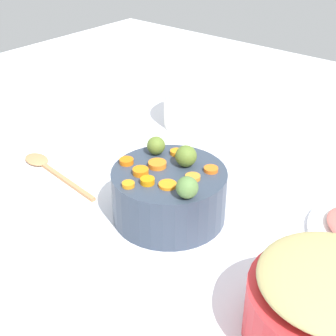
{
  "coord_description": "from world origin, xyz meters",
  "views": [
    {
      "loc": [
        -0.64,
        -0.59,
        0.62
      ],
      "look_at": [
        -0.0,
        -0.06,
        0.14
      ],
      "focal_mm": 51.99,
      "sensor_mm": 36.0,
      "label": 1
    }
  ],
  "objects_px": {
    "metal_pot": "(326,316)",
    "casserole_dish": "(207,106)",
    "wooden_spoon": "(45,166)",
    "serving_bowl_carrots": "(168,195)"
  },
  "relations": [
    {
      "from": "metal_pot",
      "to": "casserole_dish",
      "type": "bearing_deg",
      "value": 48.82
    },
    {
      "from": "wooden_spoon",
      "to": "casserole_dish",
      "type": "bearing_deg",
      "value": -18.36
    },
    {
      "from": "serving_bowl_carrots",
      "to": "casserole_dish",
      "type": "xyz_separation_m",
      "value": [
        0.42,
        0.21,
        0.0
      ]
    },
    {
      "from": "metal_pot",
      "to": "casserole_dish",
      "type": "distance_m",
      "value": 0.79
    },
    {
      "from": "metal_pot",
      "to": "casserole_dish",
      "type": "height_order",
      "value": "casserole_dish"
    },
    {
      "from": "serving_bowl_carrots",
      "to": "wooden_spoon",
      "type": "bearing_deg",
      "value": 95.83
    },
    {
      "from": "metal_pot",
      "to": "wooden_spoon",
      "type": "distance_m",
      "value": 0.75
    },
    {
      "from": "serving_bowl_carrots",
      "to": "metal_pot",
      "type": "height_order",
      "value": "serving_bowl_carrots"
    },
    {
      "from": "metal_pot",
      "to": "serving_bowl_carrots",
      "type": "bearing_deg",
      "value": 76.03
    },
    {
      "from": "serving_bowl_carrots",
      "to": "casserole_dish",
      "type": "relative_size",
      "value": 0.95
    }
  ]
}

